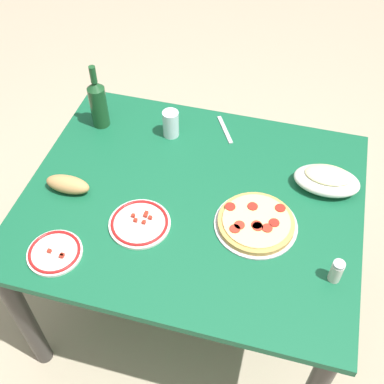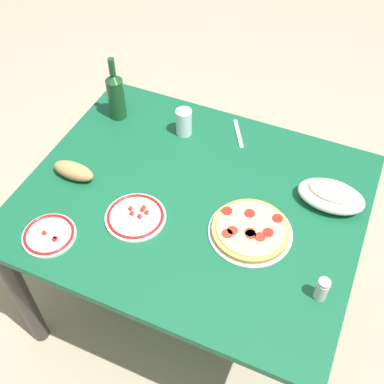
{
  "view_description": "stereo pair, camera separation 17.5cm",
  "coord_description": "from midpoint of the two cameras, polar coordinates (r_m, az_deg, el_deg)",
  "views": [
    {
      "loc": [
        -0.3,
        1.12,
        2.08
      ],
      "look_at": [
        0.0,
        0.0,
        0.77
      ],
      "focal_mm": 45.76,
      "sensor_mm": 36.0,
      "label": 1
    },
    {
      "loc": [
        -0.47,
        1.06,
        2.08
      ],
      "look_at": [
        0.0,
        0.0,
        0.77
      ],
      "focal_mm": 45.76,
      "sensor_mm": 36.0,
      "label": 2
    }
  ],
  "objects": [
    {
      "name": "fork_right",
      "position": [
        2.03,
        7.91,
        6.64
      ],
      "size": [
        0.1,
        0.16,
        0.0
      ],
      "primitive_type": "cube",
      "rotation": [
        0.0,
        0.0,
        5.23
      ],
      "color": "#B7B7BC",
      "rests_on": "dining_table"
    },
    {
      "name": "spice_shaker",
      "position": [
        1.58,
        18.07,
        -10.94
      ],
      "size": [
        0.04,
        0.04,
        0.09
      ],
      "color": "silver",
      "rests_on": "dining_table"
    },
    {
      "name": "bread_loaf",
      "position": [
        1.85,
        -11.04,
        2.28
      ],
      "size": [
        0.17,
        0.07,
        0.06
      ],
      "primitive_type": "ellipsoid",
      "color": "tan",
      "rests_on": "dining_table"
    },
    {
      "name": "wine_bottle",
      "position": [
        2.04,
        -6.43,
        11.11
      ],
      "size": [
        0.07,
        0.07,
        0.28
      ],
      "color": "#194723",
      "rests_on": "dining_table"
    },
    {
      "name": "pepperoni_pizza",
      "position": [
        1.69,
        9.8,
        -4.58
      ],
      "size": [
        0.29,
        0.29,
        0.03
      ],
      "color": "#B7B7BC",
      "rests_on": "dining_table"
    },
    {
      "name": "dining_table",
      "position": [
        1.86,
        2.69,
        -3.12
      ],
      "size": [
        1.22,
        1.0,
        0.74
      ],
      "color": "#145938",
      "rests_on": "ground"
    },
    {
      "name": "water_glass",
      "position": [
        1.98,
        1.6,
        8.01
      ],
      "size": [
        0.07,
        0.07,
        0.11
      ],
      "primitive_type": "cylinder",
      "color": "silver",
      "rests_on": "dining_table"
    },
    {
      "name": "side_plate_near",
      "position": [
        1.7,
        -13.53,
        -5.06
      ],
      "size": [
        0.18,
        0.18,
        0.02
      ],
      "color": "white",
      "rests_on": "dining_table"
    },
    {
      "name": "side_plate_far",
      "position": [
        1.71,
        -3.71,
        -3.05
      ],
      "size": [
        0.21,
        0.21,
        0.02
      ],
      "color": "white",
      "rests_on": "dining_table"
    },
    {
      "name": "ground_plane",
      "position": [
        2.38,
        2.15,
        -12.4
      ],
      "size": [
        8.0,
        8.0,
        0.0
      ],
      "primitive_type": "plane",
      "color": "tan",
      "rests_on": "ground"
    },
    {
      "name": "baked_pasta_dish",
      "position": [
        1.82,
        18.62,
        -0.5
      ],
      "size": [
        0.24,
        0.15,
        0.08
      ],
      "color": "white",
      "rests_on": "dining_table"
    }
  ]
}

